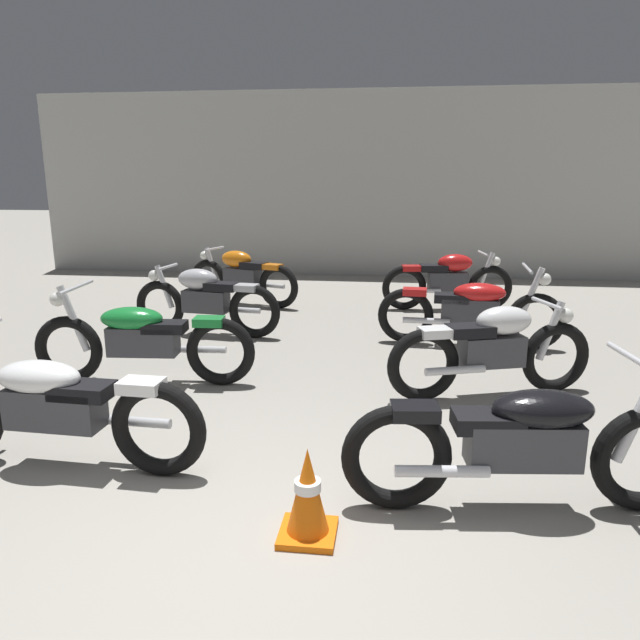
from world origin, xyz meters
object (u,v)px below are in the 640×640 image
(motorcycle_left_row_1, at_px, (142,339))
(motorcycle_right_row_0, at_px, (525,441))
(motorcycle_right_row_3, at_px, (448,280))
(motorcycle_right_row_2, at_px, (471,309))
(motorcycle_left_row_3, at_px, (242,275))
(motorcycle_right_row_1, at_px, (493,348))
(traffic_cone, at_px, (308,495))
(motorcycle_left_row_0, at_px, (53,405))
(motorcycle_left_row_2, at_px, (205,299))

(motorcycle_left_row_1, relative_size, motorcycle_right_row_0, 1.00)
(motorcycle_right_row_0, bearing_deg, motorcycle_right_row_3, 89.93)
(motorcycle_right_row_0, bearing_deg, motorcycle_right_row_2, 88.28)
(motorcycle_right_row_2, height_order, motorcycle_right_row_3, motorcycle_right_row_2)
(motorcycle_left_row_3, bearing_deg, motorcycle_right_row_3, 0.34)
(motorcycle_right_row_1, relative_size, motorcycle_right_row_2, 0.88)
(motorcycle_right_row_0, xyz_separation_m, traffic_cone, (-1.25, -0.44, -0.19))
(motorcycle_left_row_3, xyz_separation_m, motorcycle_right_row_3, (3.18, 0.02, 0.00))
(motorcycle_left_row_1, height_order, motorcycle_right_row_1, motorcycle_left_row_1)
(motorcycle_left_row_3, relative_size, traffic_cone, 3.52)
(motorcycle_left_row_0, height_order, motorcycle_right_row_0, same)
(motorcycle_right_row_1, relative_size, motorcycle_right_row_3, 0.97)
(motorcycle_left_row_1, height_order, traffic_cone, motorcycle_left_row_1)
(motorcycle_right_row_1, bearing_deg, motorcycle_right_row_0, -93.13)
(motorcycle_left_row_1, bearing_deg, motorcycle_left_row_3, 89.56)
(motorcycle_left_row_0, bearing_deg, motorcycle_left_row_2, 91.11)
(motorcycle_left_row_3, bearing_deg, traffic_cone, -72.15)
(motorcycle_left_row_3, xyz_separation_m, motorcycle_right_row_0, (3.18, -5.55, -0.01))
(traffic_cone, bearing_deg, motorcycle_right_row_0, 19.61)
(motorcycle_right_row_2, relative_size, motorcycle_right_row_3, 1.10)
(motorcycle_left_row_3, bearing_deg, motorcycle_right_row_1, -47.74)
(motorcycle_right_row_0, bearing_deg, motorcycle_left_row_2, 130.53)
(motorcycle_right_row_2, height_order, traffic_cone, motorcycle_right_row_2)
(motorcycle_left_row_3, relative_size, motorcycle_right_row_0, 0.88)
(motorcycle_right_row_1, bearing_deg, motorcycle_left_row_0, -151.15)
(motorcycle_right_row_0, bearing_deg, motorcycle_right_row_1, 86.87)
(motorcycle_left_row_2, distance_m, motorcycle_right_row_3, 3.68)
(motorcycle_left_row_0, relative_size, motorcycle_right_row_2, 1.00)
(motorcycle_left_row_1, height_order, motorcycle_right_row_0, same)
(motorcycle_left_row_0, height_order, motorcycle_left_row_1, same)
(motorcycle_left_row_0, bearing_deg, motorcycle_left_row_1, 93.34)
(motorcycle_left_row_1, xyz_separation_m, motorcycle_left_row_2, (0.03, 1.86, 0.01))
(motorcycle_left_row_1, xyz_separation_m, motorcycle_right_row_2, (3.31, 1.74, 0.00))
(traffic_cone, bearing_deg, motorcycle_left_row_1, 130.40)
(motorcycle_left_row_1, height_order, motorcycle_right_row_2, same)
(motorcycle_left_row_2, bearing_deg, traffic_cone, -65.13)
(motorcycle_left_row_3, height_order, motorcycle_right_row_2, motorcycle_right_row_2)
(motorcycle_right_row_2, bearing_deg, motorcycle_right_row_1, -90.08)
(motorcycle_left_row_1, height_order, motorcycle_right_row_3, motorcycle_left_row_1)
(motorcycle_left_row_2, relative_size, traffic_cone, 3.65)
(motorcycle_right_row_2, bearing_deg, motorcycle_left_row_0, -133.14)
(motorcycle_left_row_3, height_order, motorcycle_right_row_1, same)
(motorcycle_left_row_0, height_order, motorcycle_left_row_3, motorcycle_left_row_0)
(motorcycle_left_row_2, distance_m, motorcycle_right_row_1, 3.73)
(motorcycle_right_row_1, xyz_separation_m, traffic_cone, (-1.35, -2.38, -0.20))
(motorcycle_left_row_2, bearing_deg, motorcycle_right_row_0, -49.47)
(motorcycle_right_row_2, xyz_separation_m, motorcycle_right_row_3, (-0.10, 1.97, 0.01))
(motorcycle_left_row_2, xyz_separation_m, motorcycle_right_row_0, (3.18, -3.71, -0.01))
(motorcycle_right_row_1, height_order, motorcycle_right_row_3, same)
(motorcycle_right_row_0, relative_size, motorcycle_right_row_2, 1.00)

